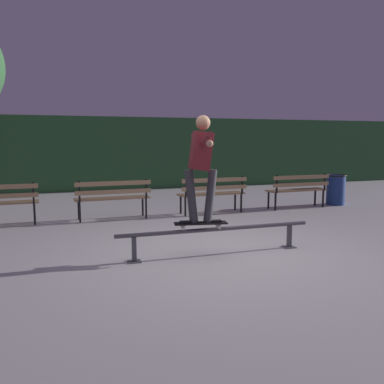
# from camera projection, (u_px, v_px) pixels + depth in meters

# --- Properties ---
(ground_plane) EXTENTS (90.00, 90.00, 0.00)m
(ground_plane) POSITION_uv_depth(u_px,v_px,m) (216.00, 254.00, 6.03)
(ground_plane) COLOR #ADAAA8
(hedge_backdrop) EXTENTS (24.00, 1.20, 2.49)m
(hedge_backdrop) POSITION_uv_depth(u_px,v_px,m) (125.00, 153.00, 14.22)
(hedge_backdrop) COLOR #2D5B33
(hedge_backdrop) RESTS_ON ground
(grind_rail) EXTENTS (3.04, 0.18, 0.41)m
(grind_rail) POSITION_uv_depth(u_px,v_px,m) (217.00, 233.00, 5.99)
(grind_rail) COLOR #47474C
(grind_rail) RESTS_ON ground
(skateboard) EXTENTS (0.80, 0.33, 0.09)m
(skateboard) POSITION_uv_depth(u_px,v_px,m) (201.00, 223.00, 5.89)
(skateboard) COLOR black
(skateboard) RESTS_ON grind_rail
(skateboarder) EXTENTS (0.63, 1.39, 1.56)m
(skateboarder) POSITION_uv_depth(u_px,v_px,m) (201.00, 160.00, 5.77)
(skateboarder) COLOR black
(skateboarder) RESTS_ON skateboard
(park_bench_left_center) EXTENTS (1.62, 0.48, 0.88)m
(park_bench_left_center) POSITION_uv_depth(u_px,v_px,m) (113.00, 195.00, 8.58)
(park_bench_left_center) COLOR black
(park_bench_left_center) RESTS_ON ground
(park_bench_right_center) EXTENTS (1.62, 0.48, 0.88)m
(park_bench_right_center) POSITION_uv_depth(u_px,v_px,m) (213.00, 191.00, 9.28)
(park_bench_right_center) COLOR black
(park_bench_right_center) RESTS_ON ground
(park_bench_rightmost) EXTENTS (1.62, 0.48, 0.88)m
(park_bench_rightmost) POSITION_uv_depth(u_px,v_px,m) (298.00, 187.00, 9.99)
(park_bench_rightmost) COLOR black
(park_bench_rightmost) RESTS_ON ground
(trash_can) EXTENTS (0.52, 0.52, 0.80)m
(trash_can) POSITION_uv_depth(u_px,v_px,m) (336.00, 189.00, 10.63)
(trash_can) COLOR navy
(trash_can) RESTS_ON ground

